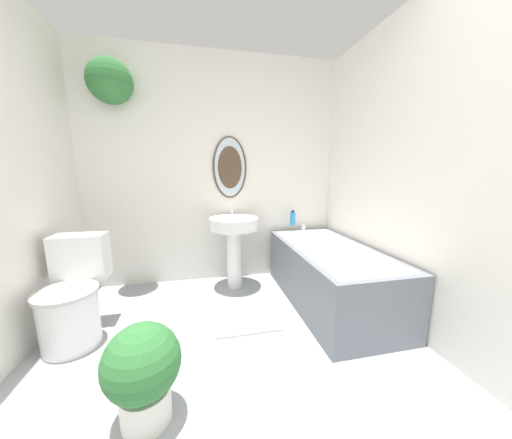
# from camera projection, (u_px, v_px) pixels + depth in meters

# --- Properties ---
(wall_back) EXTENTS (2.79, 0.39, 2.40)m
(wall_back) POSITION_uv_depth(u_px,v_px,m) (204.00, 161.00, 2.71)
(wall_back) COLOR silver
(wall_back) RESTS_ON ground_plane
(wall_right) EXTENTS (0.06, 2.61, 2.40)m
(wall_right) POSITION_uv_depth(u_px,v_px,m) (419.00, 171.00, 1.83)
(wall_right) COLOR silver
(wall_right) RESTS_ON ground_plane
(toilet) EXTENTS (0.39, 0.56, 0.73)m
(toilet) POSITION_uv_depth(u_px,v_px,m) (74.00, 297.00, 1.82)
(toilet) COLOR white
(toilet) RESTS_ON ground_plane
(pedestal_sink) EXTENTS (0.49, 0.49, 0.84)m
(pedestal_sink) POSITION_uv_depth(u_px,v_px,m) (234.00, 236.00, 2.62)
(pedestal_sink) COLOR white
(pedestal_sink) RESTS_ON ground_plane
(bathtub) EXTENTS (0.71, 1.47, 0.60)m
(bathtub) POSITION_uv_depth(u_px,v_px,m) (329.00, 273.00, 2.36)
(bathtub) COLOR slate
(bathtub) RESTS_ON ground_plane
(shampoo_bottle) EXTENTS (0.06, 0.06, 0.17)m
(shampoo_bottle) POSITION_uv_depth(u_px,v_px,m) (293.00, 219.00, 2.88)
(shampoo_bottle) COLOR #2D84C6
(shampoo_bottle) RESTS_ON bathtub
(potted_plant) EXTENTS (0.36, 0.36, 0.50)m
(potted_plant) POSITION_uv_depth(u_px,v_px,m) (143.00, 369.00, 1.20)
(potted_plant) COLOR silver
(potted_plant) RESTS_ON ground_plane
(bath_mat) EXTENTS (0.51, 0.42, 0.02)m
(bath_mat) POSITION_uv_depth(u_px,v_px,m) (245.00, 319.00, 2.10)
(bath_mat) COLOR silver
(bath_mat) RESTS_ON ground_plane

